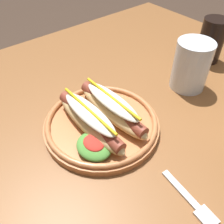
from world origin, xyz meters
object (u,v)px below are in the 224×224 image
at_px(extra_cup, 191,65).
at_px(hot_dog_plate, 101,120).
at_px(fork, 192,202).
at_px(soda_cup, 211,40).

bearing_deg(extra_cup, hot_dog_plate, -94.13).
distance_m(hot_dog_plate, extra_cup, 0.28).
bearing_deg(fork, soda_cup, 128.95).
distance_m(fork, soda_cup, 0.50).
bearing_deg(soda_cup, hot_dog_plate, -86.47).
relative_size(soda_cup, extra_cup, 1.00).
relative_size(fork, soda_cup, 0.95).
height_order(hot_dog_plate, extra_cup, extra_cup).
relative_size(fork, extra_cup, 0.95).
bearing_deg(extra_cup, fork, -50.36).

